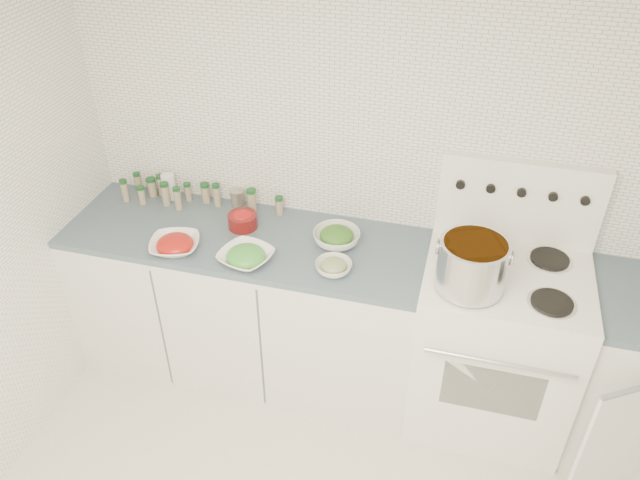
{
  "coord_description": "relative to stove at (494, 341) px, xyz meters",
  "views": [
    {
      "loc": [
        0.22,
        -1.2,
        2.72
      ],
      "look_at": [
        -0.41,
        1.14,
        0.99
      ],
      "focal_mm": 35.0,
      "sensor_mm": 36.0,
      "label": 1
    }
  ],
  "objects": [
    {
      "name": "room_walls",
      "position": [
        -0.48,
        -1.19,
        1.06
      ],
      "size": [
        3.54,
        3.04,
        2.52
      ],
      "color": "white",
      "rests_on": "ground"
    },
    {
      "name": "bowl_zucchini",
      "position": [
        -0.79,
        -0.16,
        0.44
      ],
      "size": [
        0.2,
        0.2,
        0.07
      ],
      "color": "white",
      "rests_on": "counter_left"
    },
    {
      "name": "stock_pot",
      "position": [
        -0.18,
        -0.16,
        0.58
      ],
      "size": [
        0.32,
        0.3,
        0.23
      ],
      "rotation": [
        0.0,
        0.0,
        -0.23
      ],
      "color": "silver",
      "rests_on": "stove"
    },
    {
      "name": "bowl_snowpea",
      "position": [
        -1.22,
        -0.2,
        0.44
      ],
      "size": [
        0.31,
        0.31,
        0.08
      ],
      "color": "white",
      "rests_on": "counter_left"
    },
    {
      "name": "salt_canister",
      "position": [
        -1.83,
        0.24,
        0.48
      ],
      "size": [
        0.08,
        0.08,
        0.15
      ],
      "primitive_type": "cylinder",
      "rotation": [
        0.0,
        0.0,
        0.18
      ],
      "color": "white",
      "rests_on": "counter_left"
    },
    {
      "name": "stove",
      "position": [
        0.0,
        0.0,
        0.0
      ],
      "size": [
        0.76,
        0.7,
        1.36
      ],
      "color": "white",
      "rests_on": "ground"
    },
    {
      "name": "tin_can",
      "position": [
        -1.44,
        0.26,
        0.45
      ],
      "size": [
        0.08,
        0.08,
        0.09
      ],
      "primitive_type": "cylinder",
      "rotation": [
        0.0,
        0.0,
        -0.05
      ],
      "color": "#9D9485",
      "rests_on": "counter_left"
    },
    {
      "name": "bowl_tomato",
      "position": [
        -1.58,
        -0.2,
        0.44
      ],
      "size": [
        0.29,
        0.29,
        0.08
      ],
      "color": "white",
      "rests_on": "counter_left"
    },
    {
      "name": "counter_left",
      "position": [
        -1.3,
        0.0,
        -0.05
      ],
      "size": [
        1.85,
        0.62,
        0.9
      ],
      "color": "white",
      "rests_on": "ground"
    },
    {
      "name": "bowl_broccoli",
      "position": [
        -0.83,
        0.06,
        0.45
      ],
      "size": [
        0.31,
        0.31,
        0.09
      ],
      "color": "white",
      "rests_on": "counter_left"
    },
    {
      "name": "spice_cluster",
      "position": [
        -1.71,
        0.22,
        0.47
      ],
      "size": [
        0.9,
        0.15,
        0.13
      ],
      "color": "gray",
      "rests_on": "counter_left"
    },
    {
      "name": "bowl_pepper",
      "position": [
        -1.34,
        0.08,
        0.45
      ],
      "size": [
        0.15,
        0.15,
        0.09
      ],
      "color": "#5D0F0F",
      "rests_on": "counter_left"
    }
  ]
}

